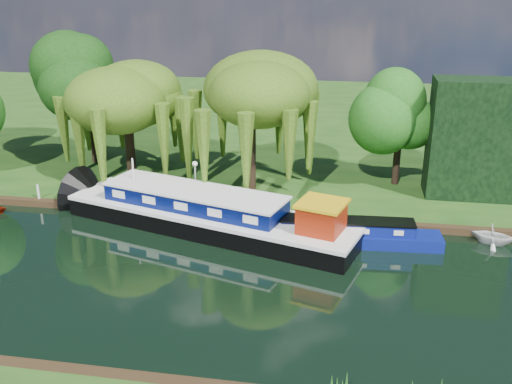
# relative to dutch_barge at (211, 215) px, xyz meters

# --- Properties ---
(ground) EXTENTS (120.00, 120.00, 0.00)m
(ground) POSITION_rel_dutch_barge_xyz_m (-2.61, -6.36, -0.98)
(ground) COLOR black
(far_bank) EXTENTS (120.00, 52.00, 0.45)m
(far_bank) POSITION_rel_dutch_barge_xyz_m (-2.61, 27.64, -0.76)
(far_bank) COLOR #194011
(far_bank) RESTS_ON ground
(dutch_barge) EXTENTS (19.18, 9.39, 3.96)m
(dutch_barge) POSITION_rel_dutch_barge_xyz_m (0.00, 0.00, 0.00)
(dutch_barge) COLOR black
(dutch_barge) RESTS_ON ground
(narrowboat) EXTENTS (10.95, 2.44, 1.58)m
(narrowboat) POSITION_rel_dutch_barge_xyz_m (8.23, -0.58, -0.42)
(narrowboat) COLOR navy
(narrowboat) RESTS_ON ground
(white_cruiser) EXTENTS (2.99, 2.76, 1.31)m
(white_cruiser) POSITION_rel_dutch_barge_xyz_m (16.64, 0.71, -0.98)
(white_cruiser) COLOR silver
(white_cruiser) RESTS_ON ground
(willow_left) EXTENTS (6.72, 6.72, 8.06)m
(willow_left) POSITION_rel_dutch_barge_xyz_m (-8.16, 7.86, 5.32)
(willow_left) COLOR black
(willow_left) RESTS_ON far_bank
(willow_right) EXTENTS (7.12, 7.12, 8.67)m
(willow_right) POSITION_rel_dutch_barge_xyz_m (1.35, 6.28, 5.79)
(willow_right) COLOR black
(willow_right) RESTS_ON far_bank
(tree_far_mid) EXTENTS (5.79, 5.79, 9.48)m
(tree_far_mid) POSITION_rel_dutch_barge_xyz_m (-12.33, 10.69, 6.00)
(tree_far_mid) COLOR black
(tree_far_mid) RESTS_ON far_bank
(tree_far_right) EXTENTS (4.40, 4.40, 7.19)m
(tree_far_right) POSITION_rel_dutch_barge_xyz_m (11.54, 9.21, 4.43)
(tree_far_right) COLOR black
(tree_far_right) RESTS_ON far_bank
(conifer_hedge) EXTENTS (6.00, 3.00, 8.00)m
(conifer_hedge) POSITION_rel_dutch_barge_xyz_m (16.39, 7.64, 3.47)
(conifer_hedge) COLOR black
(conifer_hedge) RESTS_ON far_bank
(lamppost) EXTENTS (0.36, 0.36, 2.56)m
(lamppost) POSITION_rel_dutch_barge_xyz_m (-2.11, 4.14, 1.44)
(lamppost) COLOR silver
(lamppost) RESTS_ON far_bank
(mooring_posts) EXTENTS (19.16, 0.16, 1.00)m
(mooring_posts) POSITION_rel_dutch_barge_xyz_m (-3.11, 2.04, -0.03)
(mooring_posts) COLOR silver
(mooring_posts) RESTS_ON far_bank
(reeds_near) EXTENTS (33.70, 1.50, 1.10)m
(reeds_near) POSITION_rel_dutch_barge_xyz_m (4.26, -13.93, -0.43)
(reeds_near) COLOR #205717
(reeds_near) RESTS_ON ground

